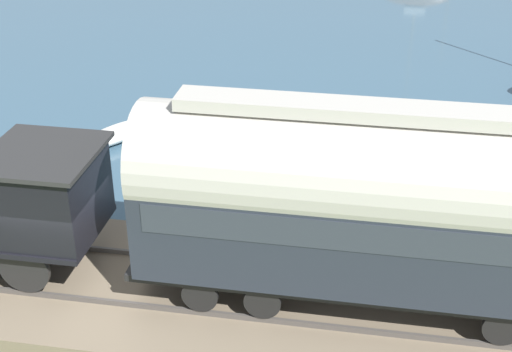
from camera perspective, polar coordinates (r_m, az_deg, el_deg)
The scene contains 6 objects.
ground_plane at distance 16.57m, azimuth -13.68°, elevation -9.53°, with size 200.00×200.00×0.00m, color #516B38.
rail_embankment at distance 16.70m, azimuth -13.32°, elevation -8.25°, with size 4.75×56.00×0.54m.
passenger_coach at distance 14.07m, azimuth 10.57°, elevation -2.08°, with size 2.40×10.33×4.41m.
rowboat_far_out at distance 25.32m, azimuth 0.65°, elevation 5.66°, with size 0.87×2.34×0.49m.
rowboat_mid_harbor at distance 23.54m, azimuth -11.05°, elevation 3.35°, with size 2.91×2.28×0.51m.
rowboat_near_shore at distance 21.11m, azimuth 13.84°, elevation -0.03°, with size 2.33×2.32×0.48m.
Camera 1 is at (-11.88, -5.99, 9.88)m, focal length 50.00 mm.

